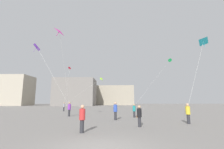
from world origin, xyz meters
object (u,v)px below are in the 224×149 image
building_right_hall (113,96)px  person_in_red (82,117)px  person_in_yellow (188,112)px  kite_magenta_diamond (60,32)px  person_in_grey (64,106)px  handbag_beside_flyer (137,116)px  person_in_teal (134,110)px  person_in_blue (115,110)px  kite_cyan_delta (203,42)px  kite_lime_diamond (101,79)px  kite_crimson_diamond (70,69)px  person_in_purple (69,108)px  kite_emerald_diamond (169,61)px  person_in_black (139,115)px  building_left_hall (4,91)px  kite_violet_delta (38,48)px  building_centre_hall (76,92)px

building_right_hall → person_in_red: bearing=-90.3°
person_in_yellow → kite_magenta_diamond: bearing=100.8°
person_in_grey → handbag_beside_flyer: (12.89, -12.40, -0.84)m
person_in_red → kite_magenta_diamond: 11.29m
person_in_teal → person_in_blue: person_in_blue is taller
kite_cyan_delta → kite_magenta_diamond: 18.85m
handbag_beside_flyer → kite_lime_diamond: bearing=109.4°
person_in_grey → kite_crimson_diamond: size_ratio=0.14×
person_in_blue → handbag_beside_flyer: 3.90m
person_in_purple → kite_emerald_diamond: 32.14m
person_in_grey → handbag_beside_flyer: size_ratio=5.46×
person_in_teal → kite_emerald_diamond: kite_emerald_diamond is taller
person_in_purple → person_in_yellow: person_in_purple is taller
person_in_black → building_right_hall: (-3.41, 83.70, 4.53)m
person_in_yellow → kite_magenta_diamond: kite_magenta_diamond is taller
person_in_blue → building_right_hall: bearing=159.5°
person_in_blue → person_in_purple: bearing=-145.5°
person_in_blue → building_left_hall: (-55.59, 61.04, 6.28)m
kite_lime_diamond → building_left_hall: building_left_hall is taller
handbag_beside_flyer → kite_crimson_diamond: bearing=123.0°
building_left_hall → person_in_grey: bearing=-45.4°
person_in_purple → kite_violet_delta: 10.34m
kite_emerald_diamond → kite_magenta_diamond: kite_emerald_diamond is taller
kite_violet_delta → handbag_beside_flyer: (14.07, -2.53, -9.57)m
person_in_blue → person_in_teal: bearing=118.2°
person_in_blue → person_in_yellow: size_ratio=1.06×
person_in_blue → kite_lime_diamond: 21.38m
person_in_red → kite_magenta_diamond: bearing=168.7°
building_centre_hall → kite_emerald_diamond: bearing=-46.0°
person_in_yellow → kite_cyan_delta: 12.78m
person_in_teal → handbag_beside_flyer: bearing=-23.8°
building_right_hall → handbag_beside_flyer: building_right_hall is taller
person_in_purple → person_in_teal: bearing=-92.7°
person_in_teal → handbag_beside_flyer: person_in_teal is taller
person_in_teal → person_in_purple: 8.35m
person_in_teal → kite_lime_diamond: kite_lime_diamond is taller
person_in_purple → building_centre_hall: 58.94m
building_left_hall → building_right_hall: size_ratio=1.08×
person_in_grey → handbag_beside_flyer: person_in_grey is taller
person_in_blue → person_in_yellow: person_in_blue is taller
kite_emerald_diamond → person_in_red: bearing=-117.3°
kite_violet_delta → person_in_blue: bearing=-24.8°
person_in_red → person_in_yellow: bearing=72.2°
kite_cyan_delta → person_in_blue: bearing=-160.9°
person_in_blue → kite_crimson_diamond: (-12.92, 26.64, 10.05)m
person_in_black → person_in_teal: bearing=-101.3°
person_in_black → kite_cyan_delta: kite_cyan_delta is taller
building_left_hall → handbag_beside_flyer: building_left_hall is taller
person_in_teal → building_right_hall: size_ratio=0.07×
person_in_teal → building_right_hall: (-3.84, 76.50, 4.52)m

